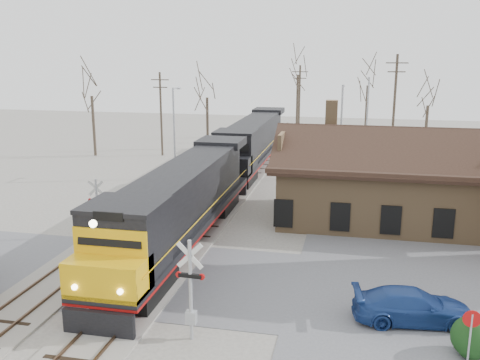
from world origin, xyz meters
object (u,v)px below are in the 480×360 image
object	(u,v)px
parked_car	(413,306)
locomotive_lead	(179,206)
depot	(388,186)
locomotive_trailing	(252,143)

from	to	relation	value
parked_car	locomotive_lead	bearing A→B (deg)	54.86
depot	locomotive_trailing	distance (m)	18.59
locomotive_lead	parked_car	xyz separation A→B (m)	(12.35, -6.28, -1.83)
locomotive_lead	depot	bearing A→B (deg)	33.42
locomotive_trailing	parked_car	xyz separation A→B (m)	(12.35, -28.39, -1.83)
locomotive_trailing	parked_car	world-z (taller)	locomotive_trailing
locomotive_lead	parked_car	world-z (taller)	locomotive_lead
locomotive_lead	parked_car	bearing A→B (deg)	-26.94
depot	locomotive_trailing	xyz separation A→B (m)	(-11.99, 14.20, 0.14)
depot	parked_car	distance (m)	14.29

